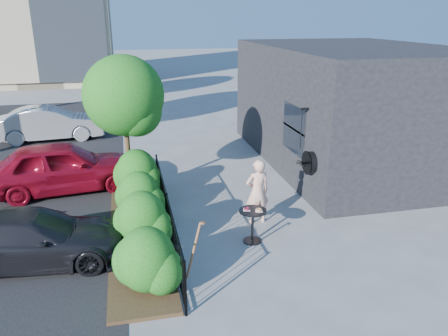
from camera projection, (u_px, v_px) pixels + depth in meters
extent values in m
plane|color=gray|center=(230.00, 229.00, 10.70)|extent=(120.00, 120.00, 0.00)
cube|color=black|center=(352.00, 104.00, 15.32)|extent=(6.00, 9.00, 4.00)
cube|color=black|center=(294.00, 129.00, 12.83)|extent=(0.04, 1.60, 1.40)
cube|color=black|center=(294.00, 129.00, 12.83)|extent=(0.05, 1.70, 0.06)
cylinder|color=black|center=(310.00, 163.00, 11.62)|extent=(0.18, 0.60, 0.60)
cylinder|color=black|center=(307.00, 163.00, 11.60)|extent=(0.03, 0.64, 0.64)
cube|color=black|center=(305.00, 109.00, 11.63)|extent=(0.25, 0.06, 0.06)
cylinder|color=black|center=(301.00, 129.00, 11.79)|extent=(0.02, 0.02, 1.05)
cylinder|color=black|center=(185.00, 289.00, 7.44)|extent=(0.05, 0.05, 1.10)
cylinder|color=black|center=(167.00, 215.00, 10.20)|extent=(0.05, 0.05, 1.10)
cylinder|color=black|center=(157.00, 172.00, 12.96)|extent=(0.05, 0.05, 1.10)
cube|color=black|center=(166.00, 195.00, 10.03)|extent=(0.03, 6.00, 0.03)
cube|color=black|center=(168.00, 232.00, 10.35)|extent=(0.03, 6.00, 0.03)
cylinder|color=black|center=(185.00, 285.00, 7.53)|extent=(0.02, 0.02, 1.04)
cylinder|color=black|center=(183.00, 279.00, 7.72)|extent=(0.02, 0.02, 1.04)
cylinder|color=black|center=(181.00, 273.00, 7.90)|extent=(0.02, 0.02, 1.04)
cylinder|color=black|center=(180.00, 267.00, 8.09)|extent=(0.02, 0.02, 1.04)
cylinder|color=black|center=(179.00, 261.00, 8.27)|extent=(0.02, 0.02, 1.04)
cylinder|color=black|center=(177.00, 256.00, 8.45)|extent=(0.02, 0.02, 1.04)
cylinder|color=black|center=(176.00, 251.00, 8.64)|extent=(0.02, 0.02, 1.04)
cylinder|color=black|center=(175.00, 246.00, 8.82)|extent=(0.02, 0.02, 1.04)
cylinder|color=black|center=(174.00, 241.00, 9.01)|extent=(0.02, 0.02, 1.04)
cylinder|color=black|center=(173.00, 237.00, 9.19)|extent=(0.02, 0.02, 1.04)
cylinder|color=black|center=(172.00, 232.00, 9.37)|extent=(0.02, 0.02, 1.04)
cylinder|color=black|center=(171.00, 228.00, 9.56)|extent=(0.02, 0.02, 1.04)
cylinder|color=black|center=(170.00, 224.00, 9.74)|extent=(0.02, 0.02, 1.04)
cylinder|color=black|center=(169.00, 220.00, 9.93)|extent=(0.02, 0.02, 1.04)
cylinder|color=black|center=(168.00, 217.00, 10.11)|extent=(0.02, 0.02, 1.04)
cylinder|color=black|center=(167.00, 213.00, 10.29)|extent=(0.02, 0.02, 1.04)
cylinder|color=black|center=(166.00, 209.00, 10.48)|extent=(0.02, 0.02, 1.04)
cylinder|color=black|center=(165.00, 206.00, 10.66)|extent=(0.02, 0.02, 1.04)
cylinder|color=black|center=(165.00, 203.00, 10.85)|extent=(0.02, 0.02, 1.04)
cylinder|color=black|center=(164.00, 200.00, 11.03)|extent=(0.02, 0.02, 1.04)
cylinder|color=black|center=(163.00, 197.00, 11.21)|extent=(0.02, 0.02, 1.04)
cylinder|color=black|center=(162.00, 194.00, 11.40)|extent=(0.02, 0.02, 1.04)
cylinder|color=black|center=(162.00, 191.00, 11.58)|extent=(0.02, 0.02, 1.04)
cylinder|color=black|center=(161.00, 188.00, 11.77)|extent=(0.02, 0.02, 1.04)
cylinder|color=black|center=(160.00, 186.00, 11.95)|extent=(0.02, 0.02, 1.04)
cylinder|color=black|center=(160.00, 183.00, 12.13)|extent=(0.02, 0.02, 1.04)
cylinder|color=black|center=(159.00, 180.00, 12.32)|extent=(0.02, 0.02, 1.04)
cylinder|color=black|center=(159.00, 178.00, 12.50)|extent=(0.02, 0.02, 1.04)
cylinder|color=black|center=(158.00, 176.00, 12.69)|extent=(0.02, 0.02, 1.04)
cylinder|color=black|center=(157.00, 173.00, 12.87)|extent=(0.02, 0.02, 1.04)
cube|color=#382616|center=(138.00, 237.00, 10.23)|extent=(1.30, 6.00, 0.08)
ellipsoid|color=#175012|center=(147.00, 261.00, 8.00)|extent=(1.10, 1.10, 1.24)
ellipsoid|color=#175012|center=(142.00, 223.00, 9.48)|extent=(1.10, 1.10, 1.24)
ellipsoid|color=#175012|center=(139.00, 196.00, 10.86)|extent=(1.10, 1.10, 1.24)
ellipsoid|color=#175012|center=(137.00, 177.00, 12.14)|extent=(1.10, 1.10, 1.24)
cylinder|color=#3F2B19|center=(128.00, 155.00, 12.40)|extent=(0.14, 0.14, 2.40)
sphere|color=#175012|center=(124.00, 98.00, 11.85)|extent=(2.20, 2.20, 2.20)
sphere|color=#175012|center=(136.00, 111.00, 11.84)|extent=(1.43, 1.43, 1.43)
cylinder|color=black|center=(253.00, 211.00, 9.87)|extent=(0.63, 0.63, 0.03)
cylinder|color=black|center=(252.00, 226.00, 10.00)|extent=(0.06, 0.06, 0.76)
cylinder|color=black|center=(252.00, 241.00, 10.12)|extent=(0.42, 0.42, 0.03)
cube|color=white|center=(247.00, 210.00, 9.88)|extent=(0.19, 0.19, 0.01)
cube|color=white|center=(259.00, 211.00, 9.83)|extent=(0.19, 0.19, 0.01)
torus|color=#490C27|center=(247.00, 209.00, 9.88)|extent=(0.14, 0.14, 0.05)
torus|color=#C47C53|center=(259.00, 210.00, 9.82)|extent=(0.14, 0.14, 0.05)
imported|color=#E3AC93|center=(257.00, 192.00, 10.79)|extent=(0.65, 0.46, 1.66)
cylinder|color=brown|center=(193.00, 252.00, 8.24)|extent=(0.35, 0.05, 1.22)
cube|color=gray|center=(185.00, 282.00, 8.41)|extent=(0.09, 0.18, 0.26)
cylinder|color=brown|center=(203.00, 223.00, 8.08)|extent=(0.10, 0.10, 0.05)
imported|color=maroon|center=(62.00, 167.00, 12.81)|extent=(4.60, 2.33, 1.50)
imported|color=#A2A3A7|center=(50.00, 123.00, 18.14)|extent=(4.37, 1.82, 1.41)
imported|color=black|center=(31.00, 238.00, 9.07)|extent=(4.08, 1.89, 1.16)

